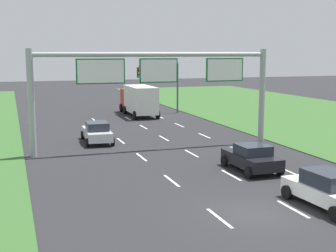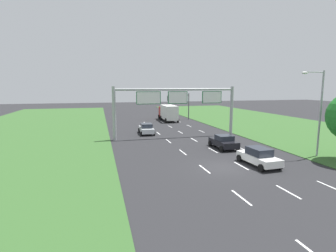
{
  "view_description": "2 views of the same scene",
  "coord_description": "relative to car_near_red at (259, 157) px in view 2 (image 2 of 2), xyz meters",
  "views": [
    {
      "loc": [
        -9.62,
        -16.72,
        6.7
      ],
      "look_at": [
        0.26,
        12.55,
        1.87
      ],
      "focal_mm": 50.0,
      "sensor_mm": 36.0,
      "label": 1
    },
    {
      "loc": [
        -10.25,
        -20.03,
        6.94
      ],
      "look_at": [
        -1.33,
        13.83,
        1.7
      ],
      "focal_mm": 28.0,
      "sensor_mm": 36.0,
      "label": 2
    }
  ],
  "objects": [
    {
      "name": "ground_plane",
      "position": [
        -3.32,
        0.22,
        -0.8
      ],
      "size": [
        200.0,
        200.0,
        0.0
      ],
      "primitive_type": "plane",
      "color": "#262628"
    },
    {
      "name": "grass_verge_right",
      "position": [
        17.68,
        10.22,
        -0.77
      ],
      "size": [
        24.0,
        120.0,
        0.06
      ],
      "primitive_type": "cube",
      "color": "#335B28",
      "rests_on": "ground_plane"
    },
    {
      "name": "lane_dashes_inner_left",
      "position": [
        -5.07,
        6.22,
        -0.8
      ],
      "size": [
        0.14,
        50.4,
        0.01
      ],
      "color": "white",
      "rests_on": "ground_plane"
    },
    {
      "name": "lane_dashes_inner_right",
      "position": [
        -1.57,
        6.22,
        -0.8
      ],
      "size": [
        0.14,
        50.4,
        0.01
      ],
      "color": "white",
      "rests_on": "ground_plane"
    },
    {
      "name": "lane_dashes_slip",
      "position": [
        1.93,
        6.22,
        -0.8
      ],
      "size": [
        0.14,
        50.4,
        0.01
      ],
      "color": "white",
      "rests_on": "ground_plane"
    },
    {
      "name": "car_near_red",
      "position": [
        0.0,
        0.0,
        0.0
      ],
      "size": [
        2.27,
        4.4,
        1.61
      ],
      "rotation": [
        0.0,
        0.0,
        0.05
      ],
      "color": "white",
      "rests_on": "ground_plane"
    },
    {
      "name": "car_lead_silver",
      "position": [
        -6.89,
        18.19,
        -0.01
      ],
      "size": [
        2.2,
        4.54,
        1.58
      ],
      "rotation": [
        0.0,
        0.0,
        -0.04
      ],
      "color": "silver",
      "rests_on": "ground_plane"
    },
    {
      "name": "car_mid_lane",
      "position": [
        -0.01,
        6.77,
        -0.03
      ],
      "size": [
        2.21,
        4.07,
        1.54
      ],
      "rotation": [
        0.0,
        0.0,
        0.01
      ],
      "color": "black",
      "rests_on": "ground_plane"
    },
    {
      "name": "box_truck",
      "position": [
        0.14,
        32.18,
        0.94
      ],
      "size": [
        2.8,
        8.18,
        3.22
      ],
      "rotation": [
        0.0,
        0.0,
        -0.02
      ],
      "color": "#B21E19",
      "rests_on": "ground_plane"
    },
    {
      "name": "sign_gantry",
      "position": [
        -3.21,
        14.63,
        4.14
      ],
      "size": [
        17.24,
        0.44,
        7.0
      ],
      "color": "#9EA0A5",
      "rests_on": "ground_plane"
    },
    {
      "name": "traffic_light_mast",
      "position": [
        2.95,
        32.93,
        3.07
      ],
      "size": [
        4.76,
        0.49,
        5.6
      ],
      "color": "#47494F",
      "rests_on": "ground_plane"
    },
    {
      "name": "street_lamp",
      "position": [
        7.08,
        1.14,
        4.28
      ],
      "size": [
        2.61,
        0.32,
        8.5
      ],
      "color": "#9EA0A5",
      "rests_on": "ground_plane"
    }
  ]
}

